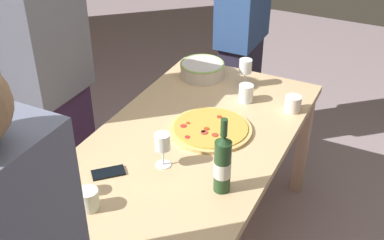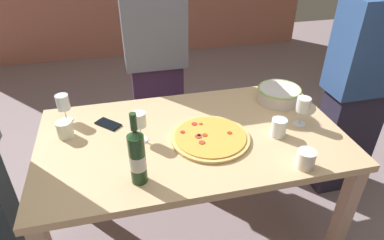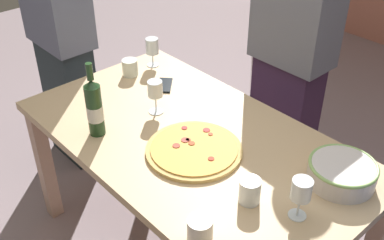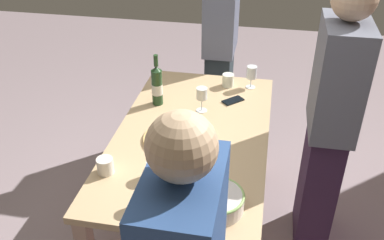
# 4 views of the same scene
# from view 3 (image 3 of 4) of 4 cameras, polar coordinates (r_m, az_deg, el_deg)

# --- Properties ---
(dining_table) EXTENTS (1.60, 0.90, 0.75)m
(dining_table) POSITION_cam_3_polar(r_m,az_deg,el_deg) (2.13, 0.00, -4.12)
(dining_table) COLOR tan
(dining_table) RESTS_ON ground
(pizza) EXTENTS (0.41, 0.41, 0.03)m
(pizza) POSITION_cam_3_polar(r_m,az_deg,el_deg) (1.98, 0.24, -3.61)
(pizza) COLOR tan
(pizza) RESTS_ON dining_table
(serving_bowl) EXTENTS (0.26, 0.26, 0.09)m
(serving_bowl) POSITION_cam_3_polar(r_m,az_deg,el_deg) (1.90, 17.78, -6.03)
(serving_bowl) COLOR silver
(serving_bowl) RESTS_ON dining_table
(wine_bottle) EXTENTS (0.07, 0.07, 0.35)m
(wine_bottle) POSITION_cam_3_polar(r_m,az_deg,el_deg) (2.06, -11.78, 1.52)
(wine_bottle) COLOR #214120
(wine_bottle) RESTS_ON dining_table
(wine_glass_near_pizza) EXTENTS (0.07, 0.07, 0.16)m
(wine_glass_near_pizza) POSITION_cam_3_polar(r_m,az_deg,el_deg) (2.18, -4.51, 3.64)
(wine_glass_near_pizza) COLOR white
(wine_glass_near_pizza) RESTS_ON dining_table
(wine_glass_by_bottle) EXTENTS (0.07, 0.07, 0.16)m
(wine_glass_by_bottle) POSITION_cam_3_polar(r_m,az_deg,el_deg) (2.62, -4.87, 8.76)
(wine_glass_by_bottle) COLOR white
(wine_glass_by_bottle) RESTS_ON dining_table
(wine_glass_far_left) EXTENTS (0.07, 0.07, 0.16)m
(wine_glass_far_left) POSITION_cam_3_polar(r_m,az_deg,el_deg) (1.67, 13.15, -8.36)
(wine_glass_far_left) COLOR white
(wine_glass_far_left) RESTS_ON dining_table
(cup_amber) EXTENTS (0.08, 0.08, 0.09)m
(cup_amber) POSITION_cam_3_polar(r_m,az_deg,el_deg) (2.55, -7.55, 6.33)
(cup_amber) COLOR white
(cup_amber) RESTS_ON dining_table
(cup_ceramic) EXTENTS (0.09, 0.09, 0.09)m
(cup_ceramic) POSITION_cam_3_polar(r_m,az_deg,el_deg) (1.60, 0.97, -13.19)
(cup_ceramic) COLOR silver
(cup_ceramic) RESTS_ON dining_table
(cup_spare) EXTENTS (0.08, 0.08, 0.10)m
(cup_spare) POSITION_cam_3_polar(r_m,az_deg,el_deg) (1.74, 7.04, -8.54)
(cup_spare) COLOR white
(cup_spare) RESTS_ON dining_table
(cell_phone) EXTENTS (0.15, 0.15, 0.01)m
(cell_phone) POSITION_cam_3_polar(r_m,az_deg,el_deg) (2.45, -3.34, 4.25)
(cell_phone) COLOR black
(cell_phone) RESTS_ON dining_table
(person_host) EXTENTS (0.42, 0.24, 1.63)m
(person_host) POSITION_cam_3_polar(r_m,az_deg,el_deg) (2.88, -15.64, 9.41)
(person_host) COLOR #263237
(person_host) RESTS_ON ground
(person_guest_left) EXTENTS (0.42, 0.24, 1.69)m
(person_guest_left) POSITION_cam_3_polar(r_m,az_deg,el_deg) (2.56, 11.99, 7.64)
(person_guest_left) COLOR #341E39
(person_guest_left) RESTS_ON ground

